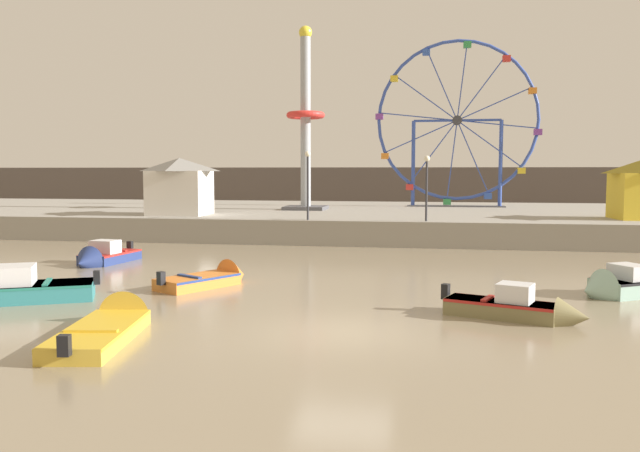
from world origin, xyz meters
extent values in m
plane|color=gray|center=(0.00, 0.00, 0.00)|extent=(240.00, 240.00, 0.00)
cube|color=gray|center=(0.00, 29.54, 0.69)|extent=(110.00, 22.53, 1.38)
cube|color=#564C47|center=(0.00, 50.38, 2.20)|extent=(140.00, 3.00, 4.40)
cube|color=navy|center=(-11.93, 10.62, 0.22)|extent=(1.72, 3.01, 0.45)
cube|color=#B2231E|center=(-11.93, 10.62, 0.41)|extent=(1.73, 2.99, 0.08)
cone|color=navy|center=(-12.15, 8.83, 0.22)|extent=(1.39, 0.94, 1.31)
cube|color=black|center=(-11.74, 12.15, 0.56)|extent=(0.26, 0.23, 0.44)
cube|color=silver|center=(-11.97, 10.27, 0.73)|extent=(1.20, 0.99, 0.57)
cube|color=#B2231E|center=(-11.89, 10.98, 0.48)|extent=(1.18, 0.30, 0.06)
cube|color=teal|center=(-10.14, 2.23, 0.27)|extent=(3.99, 3.03, 0.54)
cube|color=#237566|center=(-10.14, 2.23, 0.50)|extent=(3.97, 3.03, 0.08)
cube|color=black|center=(-8.39, 3.09, 0.65)|extent=(0.29, 0.30, 0.44)
cube|color=silver|center=(-10.55, 2.03, 0.83)|extent=(1.54, 1.62, 0.59)
cube|color=#237566|center=(-9.72, 2.44, 0.57)|extent=(0.73, 1.27, 0.06)
cube|color=orange|center=(-5.84, 5.31, 0.20)|extent=(2.60, 3.14, 0.41)
cube|color=navy|center=(-5.84, 5.31, 0.37)|extent=(2.61, 3.13, 0.08)
cone|color=orange|center=(-4.94, 6.86, 0.20)|extent=(1.51, 1.33, 1.29)
cube|color=black|center=(-6.61, 3.99, 0.52)|extent=(0.31, 0.29, 0.44)
cube|color=navy|center=(-6.02, 5.00, 0.44)|extent=(1.08, 0.72, 0.06)
cube|color=olive|center=(4.10, 2.38, 0.23)|extent=(3.17, 1.99, 0.47)
cube|color=#B2231E|center=(4.10, 2.38, 0.43)|extent=(3.14, 2.00, 0.08)
cone|color=olive|center=(5.87, 1.72, 0.23)|extent=(1.11, 1.19, 0.96)
cube|color=black|center=(2.60, 2.93, 0.58)|extent=(0.27, 0.29, 0.44)
cube|color=silver|center=(4.45, 2.25, 0.73)|extent=(1.13, 1.07, 0.51)
cube|color=#B2231E|center=(3.75, 2.50, 0.50)|extent=(0.45, 0.86, 0.06)
cube|color=#93BCAD|center=(8.83, 6.56, 0.27)|extent=(3.18, 2.68, 0.54)
cube|color=black|center=(8.83, 6.56, 0.50)|extent=(3.17, 2.69, 0.08)
cone|color=#93BCAD|center=(7.28, 5.63, 0.27)|extent=(1.36, 1.55, 1.33)
cube|color=silver|center=(8.52, 6.38, 0.78)|extent=(1.32, 1.40, 0.48)
cube|color=gold|center=(-5.54, -1.99, 0.19)|extent=(2.07, 4.07, 0.37)
cube|color=gold|center=(-5.54, -1.99, 0.33)|extent=(2.08, 4.03, 0.08)
cone|color=gold|center=(-5.96, 0.43, 0.19)|extent=(1.52, 1.28, 1.35)
cube|color=black|center=(-5.19, -4.00, 0.48)|extent=(0.27, 0.24, 0.44)
cube|color=gold|center=(-5.46, -2.47, 0.40)|extent=(1.22, 0.37, 0.06)
torus|color=#334CA8|center=(3.82, 33.70, 7.79)|extent=(11.86, 0.24, 11.86)
cylinder|color=#38383D|center=(3.82, 33.70, 7.79)|extent=(0.70, 0.50, 0.70)
cylinder|color=#334CA8|center=(2.10, 33.70, 5.45)|extent=(3.51, 0.08, 4.73)
cube|color=red|center=(0.38, 33.70, 2.82)|extent=(0.56, 0.48, 0.44)
cylinder|color=#334CA8|center=(3.50, 33.70, 4.90)|extent=(0.72, 0.08, 5.79)
cube|color=#33934C|center=(3.18, 33.70, 1.73)|extent=(0.56, 0.48, 0.44)
cylinder|color=#334CA8|center=(4.99, 33.70, 5.13)|extent=(2.41, 0.08, 5.35)
cube|color=#3356B7|center=(6.15, 33.70, 2.19)|extent=(0.56, 0.48, 0.44)
cylinder|color=#334CA8|center=(6.16, 33.70, 6.07)|extent=(4.73, 0.08, 3.51)
cube|color=yellow|center=(8.50, 33.70, 4.07)|extent=(0.56, 0.48, 0.44)
cylinder|color=#334CA8|center=(6.71, 33.70, 7.47)|extent=(5.79, 0.08, 0.72)
cube|color=purple|center=(9.60, 33.70, 6.87)|extent=(0.56, 0.48, 0.44)
cylinder|color=#334CA8|center=(6.48, 33.70, 8.96)|extent=(5.35, 0.08, 2.41)
cube|color=orange|center=(9.14, 33.70, 9.84)|extent=(0.56, 0.48, 0.44)
cylinder|color=#334CA8|center=(5.54, 33.70, 10.13)|extent=(3.51, 0.08, 4.73)
cube|color=red|center=(7.26, 33.70, 12.19)|extent=(0.56, 0.48, 0.44)
cylinder|color=#334CA8|center=(4.14, 33.70, 10.68)|extent=(0.72, 0.08, 5.79)
cube|color=#33934C|center=(4.46, 33.70, 13.28)|extent=(0.56, 0.48, 0.44)
cylinder|color=#334CA8|center=(2.65, 33.70, 10.45)|extent=(2.41, 0.08, 5.35)
cube|color=#3356B7|center=(1.48, 33.70, 12.83)|extent=(0.56, 0.48, 0.44)
cylinder|color=#334CA8|center=(1.48, 33.70, 9.51)|extent=(4.73, 0.08, 3.51)
cube|color=yellow|center=(-0.87, 33.70, 10.95)|extent=(0.56, 0.48, 0.44)
cylinder|color=#334CA8|center=(0.93, 33.70, 8.11)|extent=(5.79, 0.08, 0.72)
cube|color=purple|center=(-1.96, 33.70, 8.15)|extent=(0.56, 0.48, 0.44)
cylinder|color=#334CA8|center=(1.16, 33.70, 6.62)|extent=(5.35, 0.08, 2.41)
cube|color=orange|center=(-1.50, 33.70, 5.17)|extent=(0.56, 0.48, 0.44)
cylinder|color=#334CA8|center=(0.62, 33.70, 4.58)|extent=(0.28, 0.28, 6.41)
cylinder|color=#334CA8|center=(7.02, 33.70, 4.58)|extent=(0.28, 0.28, 6.41)
cylinder|color=#334CA8|center=(3.82, 33.70, 7.79)|extent=(6.39, 0.18, 0.18)
cube|color=#4C4C51|center=(3.82, 33.70, 1.42)|extent=(7.19, 1.20, 0.08)
cylinder|color=#999EA3|center=(-6.56, 28.15, 7.25)|extent=(0.70, 0.70, 11.75)
torus|color=red|center=(-6.56, 28.15, 7.87)|extent=(2.64, 2.64, 0.44)
sphere|color=yellow|center=(-6.56, 28.15, 13.42)|extent=(0.90, 0.90, 0.90)
cube|color=#4C4C51|center=(-6.56, 28.15, 1.50)|extent=(2.80, 2.80, 0.24)
cube|color=silver|center=(-13.08, 21.57, 2.72)|extent=(3.46, 3.24, 2.68)
pyramid|color=gray|center=(-13.08, 21.57, 4.44)|extent=(3.81, 3.57, 0.80)
cylinder|color=#2D2D33|center=(-4.58, 18.81, 3.10)|extent=(0.12, 0.12, 3.45)
sphere|color=#F2EACC|center=(-4.58, 18.81, 4.97)|extent=(0.32, 0.32, 0.32)
cylinder|color=#2D2D33|center=(1.82, 19.05, 2.97)|extent=(0.12, 0.12, 3.18)
sphere|color=#F2EACC|center=(1.82, 19.05, 4.70)|extent=(0.32, 0.32, 0.32)
camera|label=1|loc=(2.24, -15.89, 4.05)|focal=36.38mm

